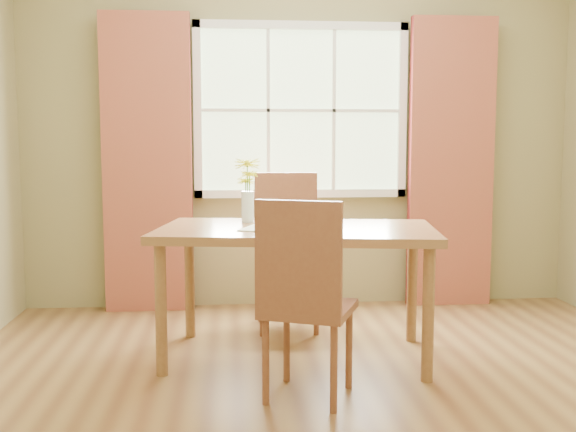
% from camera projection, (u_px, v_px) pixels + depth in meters
% --- Properties ---
extents(room, '(4.24, 3.84, 2.74)m').
position_uv_depth(room, '(341.00, 124.00, 3.27)').
color(room, brown).
rests_on(room, ground).
extents(window, '(1.62, 0.06, 1.32)m').
position_uv_depth(window, '(301.00, 111.00, 5.11)').
color(window, beige).
rests_on(window, room).
extents(curtain_left, '(0.65, 0.08, 2.20)m').
position_uv_depth(curtain_left, '(147.00, 164.00, 4.97)').
color(curtain_left, maroon).
rests_on(curtain_left, room).
extents(curtain_right, '(0.65, 0.08, 2.20)m').
position_uv_depth(curtain_right, '(451.00, 163.00, 5.16)').
color(curtain_right, maroon).
rests_on(curtain_right, room).
extents(dining_table, '(1.70, 1.12, 0.77)m').
position_uv_depth(dining_table, '(297.00, 241.00, 3.91)').
color(dining_table, brown).
rests_on(dining_table, room).
extents(chair_near, '(0.54, 0.54, 1.00)m').
position_uv_depth(chair_near, '(304.00, 292.00, 3.23)').
color(chair_near, brown).
rests_on(chair_near, room).
extents(chair_far, '(0.44, 0.44, 1.05)m').
position_uv_depth(chair_far, '(287.00, 242.00, 4.62)').
color(chair_far, brown).
rests_on(chair_far, room).
extents(placemat, '(0.54, 0.47, 0.01)m').
position_uv_depth(placemat, '(284.00, 228.00, 3.82)').
color(placemat, beige).
rests_on(placemat, dining_table).
extents(plate, '(0.29, 0.29, 0.01)m').
position_uv_depth(plate, '(287.00, 227.00, 3.82)').
color(plate, green).
rests_on(plate, placemat).
extents(croissant_sandwich, '(0.21, 0.17, 0.14)m').
position_uv_depth(croissant_sandwich, '(283.00, 214.00, 3.79)').
color(croissant_sandwich, gold).
rests_on(croissant_sandwich, plate).
extents(water_glass, '(0.07, 0.07, 0.11)m').
position_uv_depth(water_glass, '(331.00, 221.00, 3.74)').
color(water_glass, silver).
rests_on(water_glass, dining_table).
extents(flower_vase, '(0.16, 0.16, 0.39)m').
position_uv_depth(flower_vase, '(247.00, 184.00, 4.12)').
color(flower_vase, silver).
rests_on(flower_vase, dining_table).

